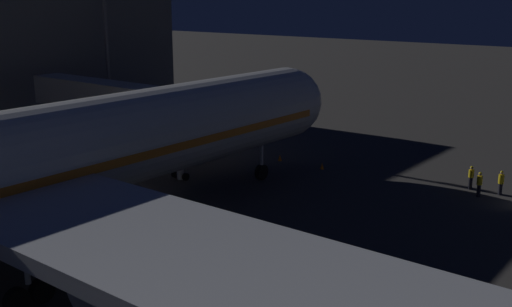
% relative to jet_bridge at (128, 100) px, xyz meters
% --- Properties ---
extents(ground_plane, '(320.00, 320.00, 0.00)m').
position_rel_jet_bridge_xyz_m(ground_plane, '(-11.00, 9.37, -5.73)').
color(ground_plane, '#383533').
extents(jet_bridge, '(20.28, 3.40, 7.27)m').
position_rel_jet_bridge_xyz_m(jet_bridge, '(0.00, 0.00, 0.00)').
color(jet_bridge, '#9E9E99').
rests_on(jet_bridge, ground_plane).
extents(apron_floodlight_mast, '(2.90, 0.50, 17.16)m').
position_rel_jet_bridge_xyz_m(apron_floodlight_mast, '(14.50, -9.56, 4.28)').
color(apron_floodlight_mast, '#59595E').
rests_on(apron_floodlight_mast, ground_plane).
extents(ground_crew_by_belt_loader, '(0.40, 0.40, 1.84)m').
position_rel_jet_bridge_xyz_m(ground_crew_by_belt_loader, '(-27.18, -11.68, -4.71)').
color(ground_crew_by_belt_loader, black).
rests_on(ground_crew_by_belt_loader, ground_plane).
extents(ground_crew_marshaller_fwd, '(0.40, 0.40, 1.81)m').
position_rel_jet_bridge_xyz_m(ground_crew_marshaller_fwd, '(-24.97, -11.69, -4.73)').
color(ground_crew_marshaller_fwd, black).
rests_on(ground_crew_marshaller_fwd, ground_plane).
extents(ground_crew_under_port_wing, '(0.40, 0.40, 1.87)m').
position_rel_jet_bridge_xyz_m(ground_crew_under_port_wing, '(-26.09, -10.25, -4.69)').
color(ground_crew_under_port_wing, black).
rests_on(ground_crew_under_port_wing, ground_plane).
extents(traffic_cone_nose_port, '(0.36, 0.36, 0.55)m').
position_rel_jet_bridge_xyz_m(traffic_cone_nose_port, '(-13.20, -9.48, -5.45)').
color(traffic_cone_nose_port, orange).
rests_on(traffic_cone_nose_port, ground_plane).
extents(traffic_cone_nose_starboard, '(0.36, 0.36, 0.55)m').
position_rel_jet_bridge_xyz_m(traffic_cone_nose_starboard, '(-8.80, -9.48, -5.45)').
color(traffic_cone_nose_starboard, orange).
rests_on(traffic_cone_nose_starboard, ground_plane).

